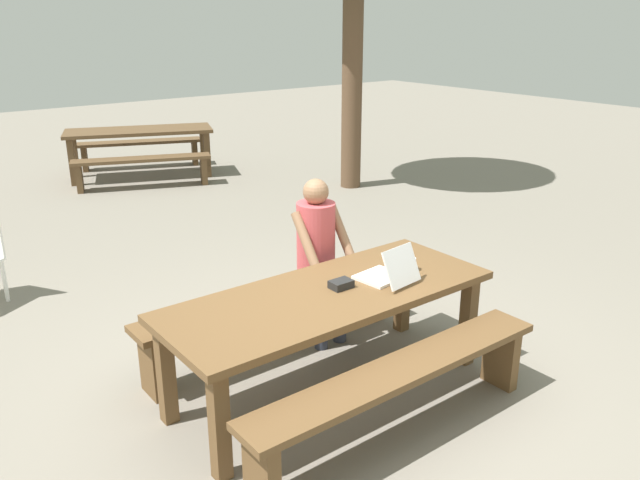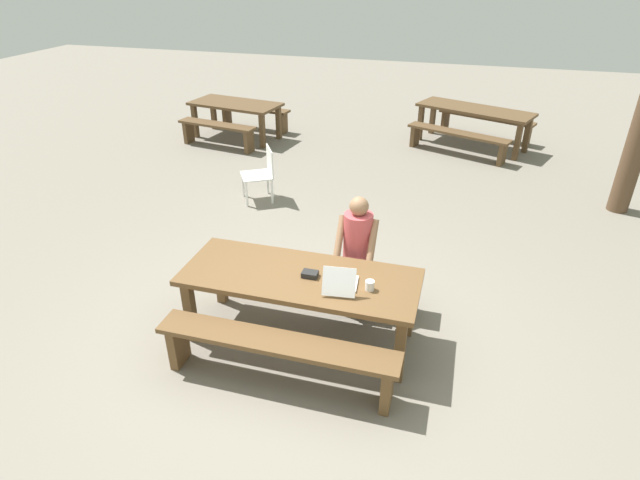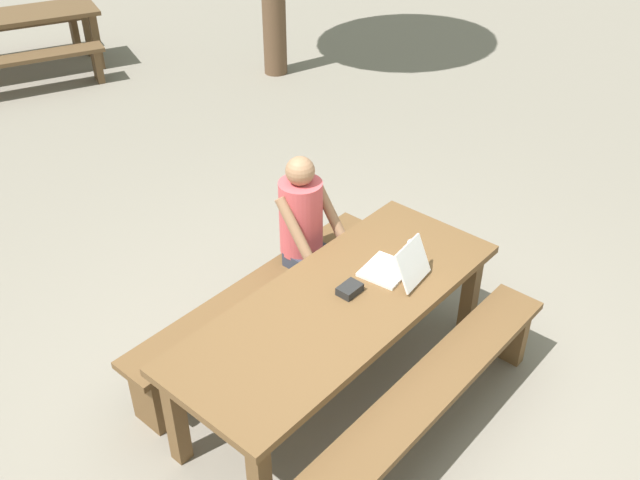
{
  "view_description": "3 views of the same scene",
  "coord_description": "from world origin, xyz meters",
  "px_view_note": "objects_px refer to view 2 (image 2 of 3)",
  "views": [
    {
      "loc": [
        -2.32,
        -2.9,
        2.37
      ],
      "look_at": [
        0.12,
        0.25,
        0.96
      ],
      "focal_mm": 36.0,
      "sensor_mm": 36.0,
      "label": 1
    },
    {
      "loc": [
        1.27,
        -3.74,
        3.28
      ],
      "look_at": [
        0.12,
        0.25,
        0.96
      ],
      "focal_mm": 28.87,
      "sensor_mm": 36.0,
      "label": 2
    },
    {
      "loc": [
        -2.43,
        -1.97,
        3.32
      ],
      "look_at": [
        0.12,
        0.25,
        0.96
      ],
      "focal_mm": 39.55,
      "sensor_mm": 36.0,
      "label": 3
    }
  ],
  "objects_px": {
    "plastic_chair": "(262,173)",
    "picnic_table_mid": "(474,114)",
    "picnic_table_front": "(300,283)",
    "laptop": "(340,282)",
    "small_pouch": "(310,274)",
    "person_seated": "(357,247)",
    "coffee_mug": "(370,285)",
    "picnic_table_rear": "(236,108)"
  },
  "relations": [
    {
      "from": "coffee_mug",
      "to": "picnic_table_rear",
      "type": "height_order",
      "value": "coffee_mug"
    },
    {
      "from": "person_seated",
      "to": "picnic_table_front",
      "type": "bearing_deg",
      "value": -122.78
    },
    {
      "from": "laptop",
      "to": "picnic_table_rear",
      "type": "xyz_separation_m",
      "value": [
        -3.56,
        5.68,
        -0.17
      ]
    },
    {
      "from": "coffee_mug",
      "to": "picnic_table_front",
      "type": "bearing_deg",
      "value": 175.07
    },
    {
      "from": "person_seated",
      "to": "plastic_chair",
      "type": "distance_m",
      "value": 3.02
    },
    {
      "from": "picnic_table_front",
      "to": "small_pouch",
      "type": "relative_size",
      "value": 15.22
    },
    {
      "from": "picnic_table_front",
      "to": "person_seated",
      "type": "height_order",
      "value": "person_seated"
    },
    {
      "from": "laptop",
      "to": "person_seated",
      "type": "bearing_deg",
      "value": -95.58
    },
    {
      "from": "person_seated",
      "to": "picnic_table_mid",
      "type": "relative_size",
      "value": 0.55
    },
    {
      "from": "picnic_table_front",
      "to": "plastic_chair",
      "type": "distance_m",
      "value": 3.3
    },
    {
      "from": "plastic_chair",
      "to": "laptop",
      "type": "bearing_deg",
      "value": 1.64
    },
    {
      "from": "coffee_mug",
      "to": "picnic_table_rear",
      "type": "xyz_separation_m",
      "value": [
        -3.81,
        5.63,
        -0.15
      ]
    },
    {
      "from": "person_seated",
      "to": "picnic_table_mid",
      "type": "xyz_separation_m",
      "value": [
        1.02,
        5.75,
        -0.11
      ]
    },
    {
      "from": "person_seated",
      "to": "picnic_table_rear",
      "type": "height_order",
      "value": "person_seated"
    },
    {
      "from": "laptop",
      "to": "picnic_table_rear",
      "type": "bearing_deg",
      "value": -64.54
    },
    {
      "from": "laptop",
      "to": "person_seated",
      "type": "height_order",
      "value": "person_seated"
    },
    {
      "from": "plastic_chair",
      "to": "picnic_table_mid",
      "type": "height_order",
      "value": "plastic_chair"
    },
    {
      "from": "plastic_chair",
      "to": "picnic_table_mid",
      "type": "distance_m",
      "value": 4.56
    },
    {
      "from": "picnic_table_front",
      "to": "laptop",
      "type": "bearing_deg",
      "value": -14.77
    },
    {
      "from": "plastic_chair",
      "to": "picnic_table_rear",
      "type": "relative_size",
      "value": 0.42
    },
    {
      "from": "small_pouch",
      "to": "plastic_chair",
      "type": "distance_m",
      "value": 3.35
    },
    {
      "from": "laptop",
      "to": "person_seated",
      "type": "relative_size",
      "value": 0.31
    },
    {
      "from": "coffee_mug",
      "to": "picnic_table_mid",
      "type": "xyz_separation_m",
      "value": [
        0.75,
        6.43,
        -0.13
      ]
    },
    {
      "from": "picnic_table_front",
      "to": "laptop",
      "type": "distance_m",
      "value": 0.45
    },
    {
      "from": "plastic_chair",
      "to": "small_pouch",
      "type": "bearing_deg",
      "value": -1.87
    },
    {
      "from": "small_pouch",
      "to": "person_seated",
      "type": "relative_size",
      "value": 0.11
    },
    {
      "from": "picnic_table_front",
      "to": "picnic_table_rear",
      "type": "xyz_separation_m",
      "value": [
        -3.15,
        5.57,
        -0.01
      ]
    },
    {
      "from": "laptop",
      "to": "picnic_table_rear",
      "type": "distance_m",
      "value": 6.7
    },
    {
      "from": "picnic_table_rear",
      "to": "plastic_chair",
      "type": "bearing_deg",
      "value": -49.57
    },
    {
      "from": "picnic_table_mid",
      "to": "picnic_table_front",
      "type": "bearing_deg",
      "value": -80.88
    },
    {
      "from": "picnic_table_front",
      "to": "picnic_table_rear",
      "type": "relative_size",
      "value": 1.16
    },
    {
      "from": "coffee_mug",
      "to": "picnic_table_mid",
      "type": "distance_m",
      "value": 6.47
    },
    {
      "from": "laptop",
      "to": "small_pouch",
      "type": "relative_size",
      "value": 2.72
    },
    {
      "from": "plastic_chair",
      "to": "coffee_mug",
      "type": "bearing_deg",
      "value": 5.34
    },
    {
      "from": "laptop",
      "to": "picnic_table_rear",
      "type": "height_order",
      "value": "laptop"
    },
    {
      "from": "laptop",
      "to": "small_pouch",
      "type": "bearing_deg",
      "value": -25.06
    },
    {
      "from": "person_seated",
      "to": "coffee_mug",
      "type": "bearing_deg",
      "value": -68.5
    },
    {
      "from": "person_seated",
      "to": "picnic_table_rear",
      "type": "bearing_deg",
      "value": 125.58
    },
    {
      "from": "picnic_table_front",
      "to": "plastic_chair",
      "type": "bearing_deg",
      "value": 118.03
    },
    {
      "from": "laptop",
      "to": "picnic_table_mid",
      "type": "distance_m",
      "value": 6.56
    },
    {
      "from": "laptop",
      "to": "coffee_mug",
      "type": "height_order",
      "value": "laptop"
    },
    {
      "from": "picnic_table_front",
      "to": "plastic_chair",
      "type": "relative_size",
      "value": 2.73
    }
  ]
}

